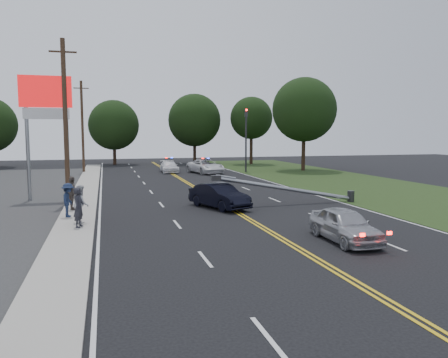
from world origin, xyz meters
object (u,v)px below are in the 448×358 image
object	(u,v)px
emergency_a	(206,166)
bystander_d	(72,193)
fallen_streetlight	(294,189)
utility_pole_mid	(65,121)
crashed_sedan	(219,196)
bystander_a	(79,207)
emergency_b	(169,167)
utility_pole_far	(82,126)
pylon_sign	(46,107)
waiting_sedan	(345,225)
bystander_c	(68,200)
bystander_b	(81,204)
traffic_signal	(246,134)

from	to	relation	value
emergency_a	bystander_d	world-z (taller)	bystander_d
fallen_streetlight	utility_pole_mid	world-z (taller)	utility_pole_mid
utility_pole_mid	bystander_d	bearing A→B (deg)	-81.74
crashed_sedan	bystander_a	distance (m)	8.50
utility_pole_mid	emergency_b	size ratio (longest dim) A/B	2.28
utility_pole_far	crashed_sedan	distance (m)	27.79
pylon_sign	fallen_streetlight	size ratio (longest dim) A/B	0.85
waiting_sedan	bystander_c	world-z (taller)	bystander_c
waiting_sedan	bystander_c	size ratio (longest dim) A/B	2.31
bystander_a	bystander_c	size ratio (longest dim) A/B	1.05
crashed_sedan	bystander_d	xyz separation A→B (m)	(-8.15, 0.88, 0.34)
pylon_sign	fallen_streetlight	bearing A→B (deg)	-22.22
pylon_sign	emergency_a	bearing A→B (deg)	48.09
emergency_b	utility_pole_mid	bearing A→B (deg)	-113.64
bystander_a	crashed_sedan	bearing A→B (deg)	-43.73
bystander_d	fallen_streetlight	bearing A→B (deg)	-105.43
crashed_sedan	bystander_b	bearing A→B (deg)	178.95
waiting_sedan	traffic_signal	bearing A→B (deg)	80.60
bystander_a	bystander_c	xyz separation A→B (m)	(-0.66, 2.71, -0.04)
utility_pole_mid	bystander_b	world-z (taller)	utility_pole_mid
fallen_streetlight	emergency_a	bearing A→B (deg)	91.54
emergency_b	bystander_a	xyz separation A→B (m)	(-8.08, -27.84, 0.39)
pylon_sign	bystander_d	size ratio (longest dim) A/B	4.30
pylon_sign	traffic_signal	size ratio (longest dim) A/B	1.13
waiting_sedan	emergency_b	distance (m)	33.00
traffic_signal	bystander_d	xyz separation A→B (m)	(-17.04, -21.18, -3.15)
pylon_sign	bystander_a	distance (m)	11.38
bystander_b	bystander_a	bearing A→B (deg)	169.62
utility_pole_far	bystander_b	size ratio (longest dim) A/B	5.58
pylon_sign	traffic_signal	distance (m)	24.75
utility_pole_far	emergency_b	bearing A→B (deg)	-13.07
traffic_signal	bystander_b	world-z (taller)	traffic_signal
emergency_b	bystander_a	world-z (taller)	bystander_a
bystander_d	utility_pole_far	bearing A→B (deg)	-10.77
traffic_signal	fallen_streetlight	world-z (taller)	traffic_signal
pylon_sign	utility_pole_mid	distance (m)	2.55
emergency_a	bystander_b	xyz separation A→B (m)	(-11.71, -24.63, 0.26)
utility_pole_mid	bystander_b	bearing A→B (deg)	-81.06
utility_pole_far	waiting_sedan	size ratio (longest dim) A/B	2.51
fallen_streetlight	bystander_d	xyz separation A→B (m)	(-12.92, 0.82, 0.13)
waiting_sedan	utility_pole_far	bearing A→B (deg)	109.71
fallen_streetlight	waiting_sedan	distance (m)	9.25
pylon_sign	fallen_streetlight	world-z (taller)	pylon_sign
emergency_a	emergency_b	world-z (taller)	emergency_a
utility_pole_far	bystander_c	xyz separation A→B (m)	(0.40, -27.25, -4.10)
utility_pole_mid	bystander_d	world-z (taller)	utility_pole_mid
traffic_signal	bystander_d	bearing A→B (deg)	-128.81
traffic_signal	waiting_sedan	distance (m)	31.81
traffic_signal	fallen_streetlight	size ratio (longest dim) A/B	0.75
utility_pole_far	bystander_b	bearing A→B (deg)	-87.84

